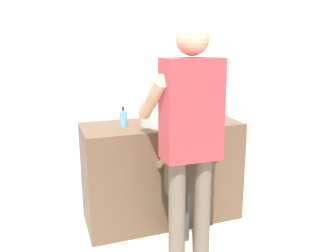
{
  "coord_description": "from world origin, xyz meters",
  "views": [
    {
      "loc": [
        -0.95,
        -2.45,
        1.57
      ],
      "look_at": [
        0.0,
        0.15,
        0.9
      ],
      "focal_mm": 37.3,
      "sensor_mm": 36.0,
      "label": 1
    }
  ],
  "objects_px": {
    "soap_bottle": "(123,118)",
    "child_toddler": "(179,176)",
    "toothbrush_cup": "(195,114)",
    "adult_parent": "(190,125)"
  },
  "relations": [
    {
      "from": "child_toddler",
      "to": "soap_bottle",
      "type": "bearing_deg",
      "value": 128.73
    },
    {
      "from": "soap_bottle",
      "to": "child_toddler",
      "type": "bearing_deg",
      "value": -51.27
    },
    {
      "from": "toothbrush_cup",
      "to": "soap_bottle",
      "type": "xyz_separation_m",
      "value": [
        -0.66,
        -0.02,
        0.01
      ]
    },
    {
      "from": "soap_bottle",
      "to": "adult_parent",
      "type": "bearing_deg",
      "value": -64.14
    },
    {
      "from": "toothbrush_cup",
      "to": "child_toddler",
      "type": "distance_m",
      "value": 0.67
    },
    {
      "from": "soap_bottle",
      "to": "toothbrush_cup",
      "type": "bearing_deg",
      "value": 2.14
    },
    {
      "from": "soap_bottle",
      "to": "adult_parent",
      "type": "height_order",
      "value": "adult_parent"
    },
    {
      "from": "soap_bottle",
      "to": "child_toddler",
      "type": "relative_size",
      "value": 0.18
    },
    {
      "from": "soap_bottle",
      "to": "child_toddler",
      "type": "distance_m",
      "value": 0.66
    },
    {
      "from": "toothbrush_cup",
      "to": "child_toddler",
      "type": "relative_size",
      "value": 0.22
    }
  ]
}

